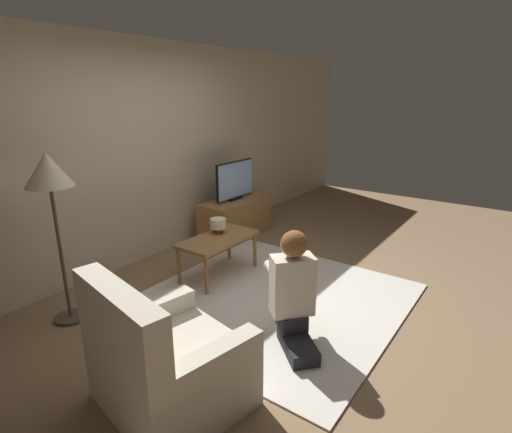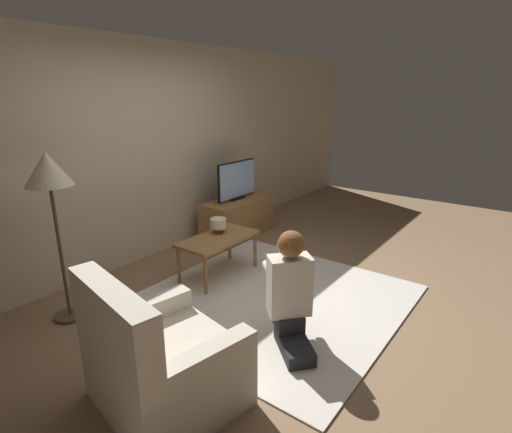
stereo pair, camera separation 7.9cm
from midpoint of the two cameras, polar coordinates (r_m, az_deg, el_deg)
ground_plane at (r=4.12m, az=3.02°, el=-11.69°), size 10.00×10.00×0.00m
wall_back at (r=4.99m, az=-15.69°, el=8.65°), size 10.00×0.06×2.60m
rug at (r=4.12m, az=3.02°, el=-11.59°), size 2.39×2.38×0.02m
tv_stand at (r=5.75m, az=-2.28°, el=-0.14°), size 1.12×0.49×0.55m
tv at (r=5.61m, az=-2.38°, el=5.20°), size 0.76×0.08×0.54m
coffee_table at (r=4.45m, az=-4.91°, el=-3.59°), size 0.92×0.47×0.47m
floor_lamp at (r=3.74m, az=-26.92°, el=4.80°), size 0.39×0.39×1.54m
armchair at (r=2.84m, az=-12.57°, el=-19.91°), size 0.95×1.02×0.95m
person_kneeling at (r=3.26m, az=5.58°, el=-10.05°), size 0.72×0.77×0.97m
table_lamp at (r=4.54m, az=-4.92°, el=-1.10°), size 0.18×0.18×0.17m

